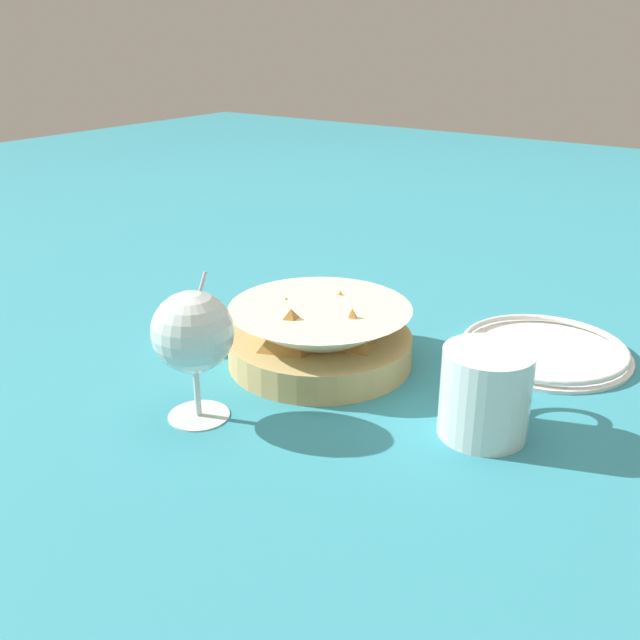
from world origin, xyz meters
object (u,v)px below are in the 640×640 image
(sauce_cup, at_px, (192,330))
(beer_mug, at_px, (485,396))
(wine_glass, at_px, (193,336))
(side_plate, at_px, (544,349))
(food_basket, at_px, (319,337))

(sauce_cup, distance_m, beer_mug, 0.41)
(wine_glass, xyz_separation_m, side_plate, (0.38, -0.25, -0.09))
(food_basket, distance_m, sauce_cup, 0.18)
(beer_mug, relative_size, side_plate, 0.59)
(beer_mug, bearing_deg, side_plate, 3.42)
(beer_mug, distance_m, side_plate, 0.23)
(food_basket, relative_size, beer_mug, 1.77)
(beer_mug, bearing_deg, sauce_cup, 92.61)
(sauce_cup, bearing_deg, food_basket, -71.51)
(food_basket, height_order, wine_glass, wine_glass)
(food_basket, relative_size, side_plate, 1.05)
(food_basket, relative_size, wine_glass, 1.60)
(beer_mug, height_order, side_plate, beer_mug)
(sauce_cup, relative_size, beer_mug, 0.73)
(food_basket, distance_m, beer_mug, 0.24)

